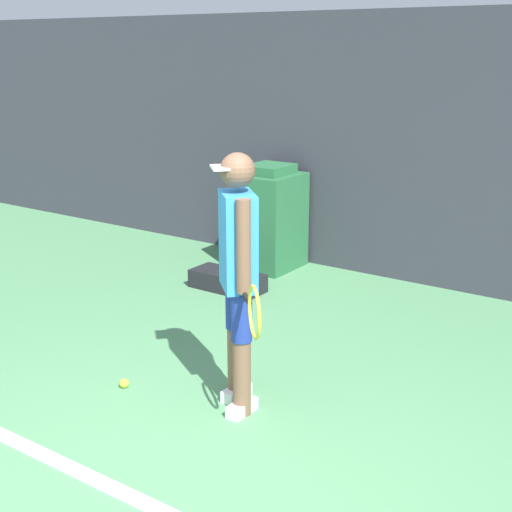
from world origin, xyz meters
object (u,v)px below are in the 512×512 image
at_px(tennis_player, 238,271).
at_px(equipment_bag, 228,281).
at_px(covered_chair, 269,219).
at_px(tennis_ball, 124,383).

bearing_deg(tennis_player, equipment_bag, 173.01).
height_order(tennis_player, equipment_bag, tennis_player).
bearing_deg(covered_chair, tennis_player, -59.78).
distance_m(tennis_player, covered_chair, 3.22).
xyz_separation_m(tennis_player, tennis_ball, (-0.84, -0.25, -0.93)).
xyz_separation_m(tennis_ball, covered_chair, (-0.77, 3.01, 0.51)).
relative_size(tennis_ball, covered_chair, 0.06).
bearing_deg(tennis_player, tennis_ball, -119.30).
height_order(tennis_ball, covered_chair, covered_chair).
xyz_separation_m(covered_chair, equipment_bag, (0.09, -0.88, -0.45)).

